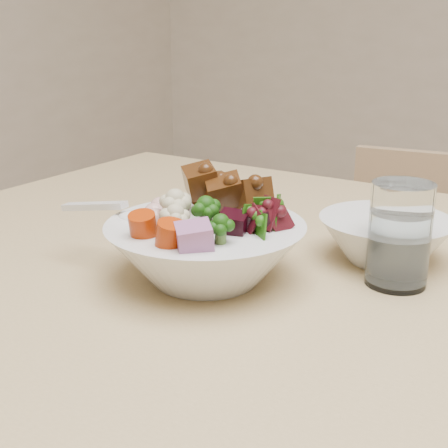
% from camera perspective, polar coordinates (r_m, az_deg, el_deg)
% --- Properties ---
extents(chair_far, '(0.38, 0.38, 0.78)m').
position_cam_1_polar(chair_far, '(1.42, 17.33, -8.31)').
color(chair_far, tan).
rests_on(chair_far, ground).
extents(food_bowl, '(0.22, 0.22, 0.12)m').
position_cam_1_polar(food_bowl, '(0.68, -1.51, -2.15)').
color(food_bowl, silver).
rests_on(food_bowl, dining_table).
extents(soup_spoon, '(0.13, 0.04, 0.02)m').
position_cam_1_polar(soup_spoon, '(0.71, -9.01, 0.82)').
color(soup_spoon, silver).
rests_on(soup_spoon, food_bowl).
extents(water_glass, '(0.07, 0.07, 0.11)m').
position_cam_1_polar(water_glass, '(0.69, 15.71, -1.32)').
color(water_glass, white).
rests_on(water_glass, dining_table).
extents(side_bowl, '(0.16, 0.16, 0.05)m').
position_cam_1_polar(side_bowl, '(0.76, 14.49, -1.37)').
color(side_bowl, silver).
rests_on(side_bowl, dining_table).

